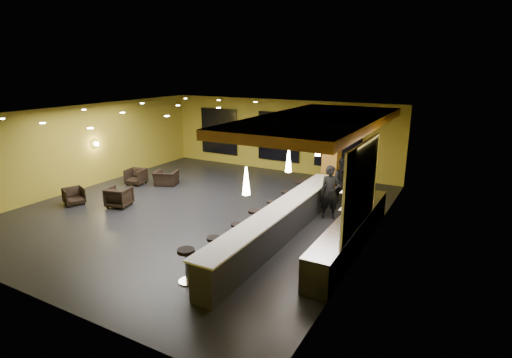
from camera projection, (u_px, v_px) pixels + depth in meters
The scene contains 36 objects.
floor at pixel (202, 211), 14.58m from camera, with size 12.00×13.00×0.10m, color black.
ceiling at pixel (198, 111), 13.59m from camera, with size 12.00×13.00×0.10m, color black.
wall_back at pixel (280, 135), 19.61m from camera, with size 12.00×0.10×3.50m, color #A79325.
wall_front at pixel (17, 225), 8.56m from camera, with size 12.00×0.10×3.50m, color #A79325.
wall_left at pixel (84, 147), 16.89m from camera, with size 0.10×13.00×3.50m, color #A79325.
wall_right at pixel (373, 187), 11.28m from camera, with size 0.10×13.00×3.50m, color #A79325.
wood_soffit at pixel (319, 121), 12.63m from camera, with size 3.60×8.00×0.28m, color #BA7636.
window_left at pixel (219, 131), 21.15m from camera, with size 2.20×0.06×2.40m, color black.
window_center at pixel (279, 137), 19.53m from camera, with size 2.20×0.06×2.40m, color black.
window_right at pixel (338, 142), 18.14m from camera, with size 2.20×0.06×2.40m, color black.
tile_backsplash at pixel (361, 187), 10.41m from camera, with size 0.06×3.20×2.40m, color white.
bar_counter at pixel (280, 224), 11.89m from camera, with size 0.60×8.00×1.00m, color black.
bar_top at pixel (281, 208), 11.75m from camera, with size 0.78×8.10×0.05m, color silver.
prep_counter at pixel (351, 233), 11.41m from camera, with size 0.70×6.00×0.86m, color black.
prep_top at pixel (352, 219), 11.28m from camera, with size 0.72×6.00×0.03m, color silver.
wall_shelf_lower at pixel (353, 203), 10.42m from camera, with size 0.30×1.50×0.03m, color silver.
wall_shelf_upper at pixel (354, 186), 10.30m from camera, with size 0.30×1.50×0.03m, color silver.
column at pixel (332, 154), 15.43m from camera, with size 0.60×0.60×3.50m, color olive.
wall_sconce at pixel (96, 144), 17.22m from camera, with size 0.22×0.22×0.22m, color #FFE5B2.
pendant_0 at pixel (246, 181), 9.70m from camera, with size 0.20×0.20×0.70m, color white.
pendant_1 at pixel (289, 160), 11.81m from camera, with size 0.20×0.20×0.70m, color white.
pendant_2 at pixel (318, 146), 13.92m from camera, with size 0.20×0.20×0.70m, color white.
staff_a at pixel (330, 192), 13.49m from camera, with size 0.67×0.44×1.85m, color black.
staff_b at pixel (344, 183), 14.50m from camera, with size 0.91×0.71×1.87m, color black.
staff_c at pixel (363, 192), 13.84m from camera, with size 0.80×0.52×1.63m, color black.
armchair_a at pixel (74, 196), 15.02m from camera, with size 0.68×0.70×0.64m, color black.
armchair_b at pixel (119, 197), 14.77m from camera, with size 0.79×0.81×0.74m, color black.
armchair_c at pixel (136, 177), 17.55m from camera, with size 0.75×0.77×0.70m, color black.
armchair_d at pixel (166, 178), 17.47m from camera, with size 0.96×0.84×0.63m, color black.
bar_stool_0 at pixel (186, 261), 9.52m from camera, with size 0.44×0.44×0.87m.
bar_stool_1 at pixel (214, 247), 10.43m from camera, with size 0.38×0.38×0.76m.
bar_stool_2 at pixel (237, 232), 11.40m from camera, with size 0.37×0.37×0.73m.
bar_stool_3 at pixel (254, 219), 12.33m from camera, with size 0.39×0.39×0.78m.
bar_stool_4 at pixel (272, 208), 13.32m from camera, with size 0.37×0.37×0.73m.
bar_stool_5 at pixel (286, 198), 14.33m from camera, with size 0.37×0.37×0.73m.
bar_stool_6 at pixel (299, 189), 15.24m from camera, with size 0.42×0.42×0.82m.
Camera 1 is at (8.35, -11.05, 5.05)m, focal length 28.00 mm.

